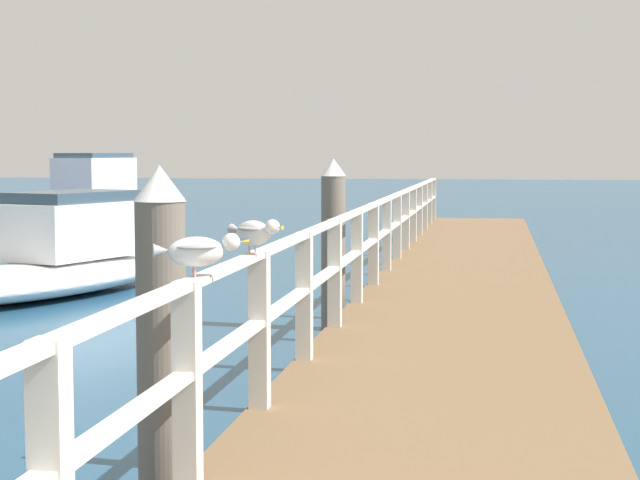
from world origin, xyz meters
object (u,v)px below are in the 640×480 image
(dock_piling_near, at_px, (162,341))
(boat_1, at_px, (87,195))
(dock_piling_far, at_px, (333,244))
(boat_6, at_px, (57,260))
(seagull_background, at_px, (254,231))
(seagull_foreground, at_px, (198,250))

(dock_piling_near, bearing_deg, boat_1, 112.90)
(dock_piling_near, xyz_separation_m, dock_piling_far, (0.00, 6.30, 0.00))
(dock_piling_far, relative_size, boat_6, 0.36)
(dock_piling_far, relative_size, seagull_background, 4.83)
(dock_piling_near, distance_m, boat_6, 9.76)
(dock_piling_near, distance_m, dock_piling_far, 6.30)
(dock_piling_far, bearing_deg, boat_6, 151.77)
(dock_piling_far, distance_m, seagull_foreground, 6.93)
(seagull_background, bearing_deg, boat_1, -119.53)
(boat_1, bearing_deg, boat_6, -63.29)
(dock_piling_near, xyz_separation_m, boat_6, (-4.44, 8.68, -0.51))
(dock_piling_near, distance_m, seagull_background, 0.94)
(boat_1, bearing_deg, seagull_background, -59.94)
(dock_piling_near, bearing_deg, dock_piling_far, 90.00)
(seagull_background, xyz_separation_m, boat_6, (-4.82, 8.04, -1.08))
(seagull_background, bearing_deg, boat_6, -112.70)
(dock_piling_far, height_order, seagull_foreground, dock_piling_far)
(seagull_foreground, bearing_deg, dock_piling_near, -169.53)
(dock_piling_far, relative_size, boat_1, 0.24)
(seagull_foreground, relative_size, seagull_background, 1.11)
(seagull_foreground, height_order, boat_6, seagull_foreground)
(dock_piling_near, relative_size, dock_piling_far, 1.00)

